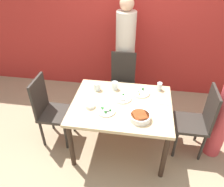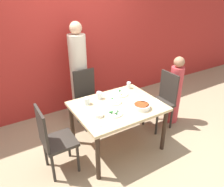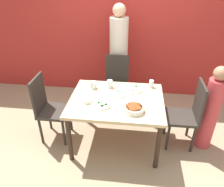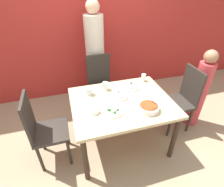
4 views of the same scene
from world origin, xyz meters
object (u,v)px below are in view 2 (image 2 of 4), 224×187
object	(u,v)px
bowl_curry	(142,106)
glass_water_tall	(99,95)
chair_adult_spot	(88,96)
person_adult	(79,75)
plate_rice_adult	(120,94)
person_child	(175,92)
chair_child_spot	(163,99)

from	to	relation	value
bowl_curry	glass_water_tall	distance (m)	0.66
chair_adult_spot	person_adult	bearing A→B (deg)	90.00
glass_water_tall	chair_adult_spot	bearing A→B (deg)	85.03
bowl_curry	plate_rice_adult	world-z (taller)	bowl_curry
person_child	bowl_curry	bearing A→B (deg)	-162.05
person_adult	bowl_curry	world-z (taller)	person_adult
bowl_curry	plate_rice_adult	size ratio (longest dim) A/B	1.02
chair_adult_spot	glass_water_tall	world-z (taller)	chair_adult_spot
person_adult	plate_rice_adult	distance (m)	0.93
person_adult	bowl_curry	distance (m)	1.42
chair_child_spot	plate_rice_adult	distance (m)	0.78
bowl_curry	person_child	bearing A→B (deg)	17.95
chair_adult_spot	person_child	world-z (taller)	person_child
chair_adult_spot	bowl_curry	world-z (taller)	chair_adult_spot
bowl_curry	plate_rice_adult	xyz separation A→B (m)	(-0.02, 0.50, -0.02)
chair_adult_spot	chair_child_spot	distance (m)	1.27
person_child	bowl_curry	world-z (taller)	person_child
chair_adult_spot	chair_child_spot	xyz separation A→B (m)	(1.03, -0.74, 0.00)
chair_child_spot	glass_water_tall	size ratio (longest dim) A/B	8.96
bowl_curry	glass_water_tall	size ratio (longest dim) A/B	2.17
glass_water_tall	chair_child_spot	bearing A→B (deg)	-11.96
person_child	glass_water_tall	xyz separation A→B (m)	(-1.35, 0.23, 0.20)
bowl_curry	chair_adult_spot	bearing A→B (deg)	106.37
chair_child_spot	glass_water_tall	world-z (taller)	chair_child_spot
bowl_curry	glass_water_tall	xyz separation A→B (m)	(-0.36, 0.55, 0.02)
person_child	plate_rice_adult	world-z (taller)	person_child
person_child	bowl_curry	distance (m)	1.06
person_child	chair_child_spot	bearing A→B (deg)	180.00
chair_adult_spot	bowl_curry	distance (m)	1.13
bowl_curry	glass_water_tall	world-z (taller)	glass_water_tall
person_child	chair_adult_spot	bearing A→B (deg)	150.29
chair_adult_spot	bowl_curry	xyz separation A→B (m)	(0.31, -1.06, 0.24)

